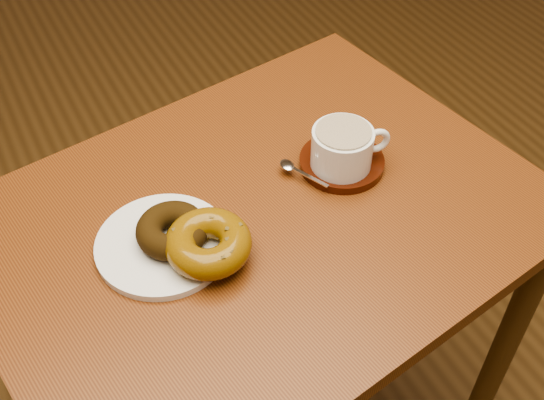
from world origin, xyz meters
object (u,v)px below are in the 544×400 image
cafe_table (262,265)px  coffee_cup (343,147)px  donut_plate (163,244)px  saucer (342,162)px

cafe_table → coffee_cup: size_ratio=7.28×
donut_plate → saucer: size_ratio=1.42×
coffee_cup → donut_plate: bearing=-163.4°
donut_plate → saucer: saucer is taller
saucer → coffee_cup: (-0.01, -0.01, 0.04)m
saucer → cafe_table: bearing=-168.4°
saucer → coffee_cup: size_ratio=1.07×
cafe_table → saucer: saucer is taller
saucer → coffee_cup: coffee_cup is taller
donut_plate → saucer: bearing=5.0°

